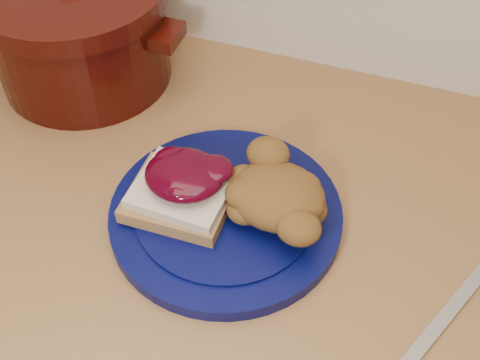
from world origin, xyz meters
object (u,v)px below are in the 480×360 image
(butter_knife, at_px, (453,307))
(plate, at_px, (226,214))
(pepper_grinder, at_px, (107,45))
(dutch_oven, at_px, (79,32))

(butter_knife, bearing_deg, plate, 106.93)
(butter_knife, height_order, pepper_grinder, pepper_grinder)
(plate, xyz_separation_m, pepper_grinder, (-0.24, 0.18, 0.05))
(plate, relative_size, dutch_oven, 0.89)
(butter_knife, xyz_separation_m, pepper_grinder, (-0.50, 0.21, 0.06))
(plate, bearing_deg, dutch_oven, 146.95)
(butter_knife, height_order, dutch_oven, dutch_oven)
(pepper_grinder, bearing_deg, plate, -37.17)
(pepper_grinder, bearing_deg, butter_knife, -23.27)
(dutch_oven, xyz_separation_m, pepper_grinder, (0.04, 0.00, -0.01))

